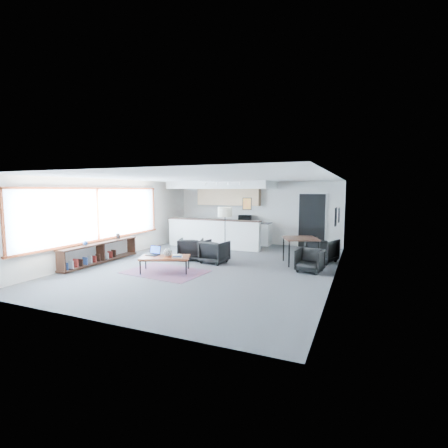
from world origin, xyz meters
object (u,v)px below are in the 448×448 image
at_px(coffee_table, 165,258).
at_px(ceramic_pot, 168,252).
at_px(book_stack, 177,256).
at_px(dining_table, 300,240).
at_px(dining_chair_near, 310,261).
at_px(floor_lamp, 225,214).
at_px(dining_chair_far, 322,251).
at_px(laptop, 154,252).
at_px(armchair_left, 191,248).
at_px(armchair_right, 214,251).
at_px(microwave, 245,218).

distance_m(coffee_table, ceramic_pot, 0.17).
distance_m(book_stack, dining_table, 3.77).
bearing_deg(book_stack, dining_chair_near, 25.64).
bearing_deg(ceramic_pot, book_stack, -6.88).
bearing_deg(floor_lamp, dining_chair_near, -18.18).
distance_m(coffee_table, dining_chair_far, 4.86).
relative_size(ceramic_pot, floor_lamp, 0.14).
relative_size(ceramic_pot, book_stack, 0.69).
height_order(coffee_table, dining_chair_far, dining_chair_far).
bearing_deg(laptop, dining_chair_near, 23.15).
xyz_separation_m(ceramic_pot, dining_chair_near, (3.60, 1.54, -0.26)).
height_order(armchair_left, floor_lamp, floor_lamp).
height_order(ceramic_pot, armchair_left, armchair_left).
xyz_separation_m(floor_lamp, dining_chair_far, (3.12, 0.45, -1.11)).
bearing_deg(book_stack, armchair_left, 106.88).
bearing_deg(armchair_right, coffee_table, 70.66).
bearing_deg(dining_chair_far, microwave, -13.53).
relative_size(coffee_table, floor_lamp, 0.89).
bearing_deg(microwave, laptop, -106.54).
xyz_separation_m(dining_table, dining_chair_near, (0.42, -0.86, -0.45)).
distance_m(ceramic_pot, book_stack, 0.33).
bearing_deg(dining_chair_far, ceramic_pot, 58.92).
xyz_separation_m(ceramic_pot, floor_lamp, (0.64, 2.51, 0.91)).
height_order(armchair_left, armchair_right, armchair_right).
bearing_deg(armchair_left, dining_table, 173.54).
height_order(ceramic_pot, dining_table, dining_table).
bearing_deg(armchair_left, coffee_table, 75.15).
distance_m(dining_table, dining_chair_near, 1.06).
bearing_deg(coffee_table, dining_chair_near, 0.52).
xyz_separation_m(coffee_table, dining_chair_far, (3.82, 3.00, -0.05)).
distance_m(coffee_table, dining_chair_near, 3.99).
height_order(laptop, dining_chair_near, laptop).
bearing_deg(coffee_table, dining_chair_far, 15.20).
bearing_deg(laptop, armchair_right, 54.46).
bearing_deg(dining_table, armchair_right, -160.61).
bearing_deg(dining_chair_far, armchair_left, 39.25).
distance_m(armchair_right, dining_table, 2.65).
bearing_deg(armchair_left, armchair_right, 153.94).
height_order(coffee_table, dining_table, dining_table).
bearing_deg(armchair_right, laptop, 57.97).
relative_size(floor_lamp, dining_chair_far, 2.40).
distance_m(ceramic_pot, armchair_right, 1.69).
xyz_separation_m(coffee_table, ceramic_pot, (0.06, 0.05, 0.15)).
height_order(armchair_right, microwave, microwave).
relative_size(laptop, microwave, 0.73).
bearing_deg(dining_chair_far, laptop, 55.31).
distance_m(coffee_table, armchair_right, 1.75).
height_order(coffee_table, dining_chair_near, dining_chair_near).
distance_m(ceramic_pot, dining_chair_near, 3.92).
relative_size(laptop, dining_chair_far, 0.52).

